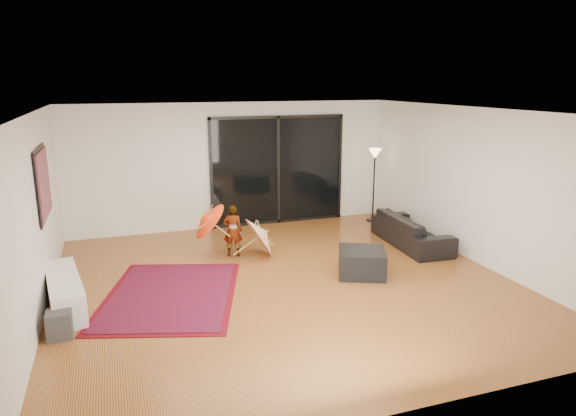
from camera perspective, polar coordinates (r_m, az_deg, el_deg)
name	(u,v)px	position (r m, az deg, el deg)	size (l,w,h in m)	color
floor	(285,283)	(8.28, -0.29, -8.28)	(7.00, 7.00, 0.00)	#AD612F
ceiling	(285,111)	(7.67, -0.31, 10.72)	(7.00, 7.00, 0.00)	white
wall_back	(233,166)	(11.18, -6.08, 4.70)	(7.00, 7.00, 0.00)	silver
wall_front	(409,283)	(4.83, 13.29, -8.11)	(7.00, 7.00, 0.00)	silver
wall_left	(34,220)	(7.55, -26.36, -1.20)	(7.00, 7.00, 0.00)	silver
wall_right	(475,186)	(9.56, 20.02, 2.35)	(7.00, 7.00, 0.00)	silver
sliding_door	(278,170)	(11.43, -1.13, 4.22)	(3.06, 0.07, 2.40)	black
painting	(43,183)	(8.45, -25.55, 2.47)	(0.04, 1.28, 1.08)	black
media_console	(65,292)	(7.99, -23.58, -8.54)	(0.42, 1.68, 0.47)	white
speaker	(60,324)	(7.17, -24.05, -11.74)	(0.30, 0.30, 0.34)	#424244
persian_rug	(171,295)	(8.01, -12.90, -9.37)	(2.58, 3.07, 0.02)	#540711
sofa	(411,230)	(10.30, 13.54, -2.44)	(2.01, 0.79, 0.59)	black
ottoman	(362,262)	(8.62, 8.21, -5.99)	(0.75, 0.75, 0.43)	black
floor_lamp	(375,164)	(11.72, 9.60, 4.83)	(0.29, 0.29, 1.66)	black
child	(233,231)	(9.39, -6.16, -2.53)	(0.35, 0.23, 0.96)	#999999
parasol_orange	(203,221)	(9.17, -9.48, -1.40)	(0.62, 0.75, 0.85)	red
parasol_white	(267,229)	(9.39, -2.38, -2.31)	(0.59, 0.83, 0.93)	white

